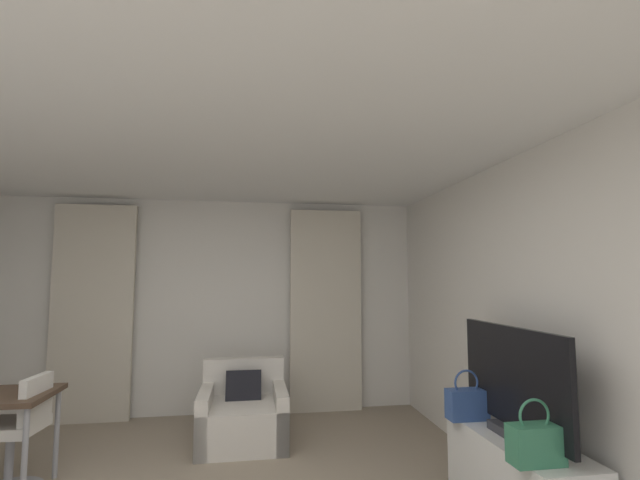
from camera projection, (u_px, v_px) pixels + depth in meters
name	position (u px, v px, depth m)	size (l,w,h in m)	color
wall_window	(215.00, 305.00, 5.36)	(5.12, 0.06, 2.60)	silver
wall_right	(580.00, 330.00, 2.77)	(0.06, 6.12, 2.60)	silver
ceiling	(176.00, 105.00, 2.50)	(5.12, 6.12, 0.06)	white
curtain_left_panel	(92.00, 311.00, 5.01)	(0.90, 0.06, 2.50)	beige
curtain_right_panel	(326.00, 309.00, 5.44)	(0.90, 0.06, 2.50)	beige
armchair	(243.00, 415.00, 4.34)	(0.86, 0.86, 0.77)	silver
desk_chair	(16.00, 442.00, 3.28)	(0.48, 0.48, 0.88)	gray
tv_flatscreen	(513.00, 383.00, 2.95)	(0.20, 1.16, 0.73)	#333338
handbag_primary	(467.00, 403.00, 3.27)	(0.30, 0.14, 0.37)	#335193
handbag_secondary	(535.00, 443.00, 2.48)	(0.30, 0.14, 0.37)	#387F5B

